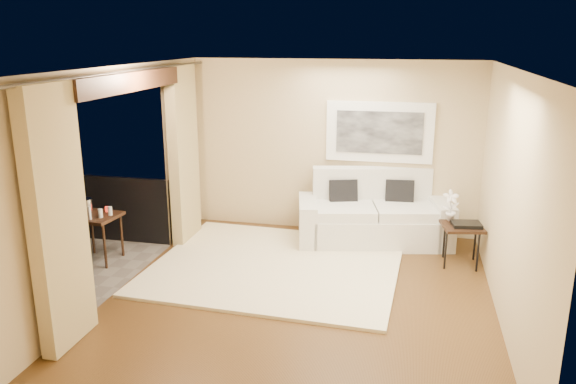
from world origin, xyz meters
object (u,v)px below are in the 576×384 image
(side_table, at_px, (462,229))
(bistro_table, at_px, (97,221))
(orchid, at_px, (451,206))
(sofa, at_px, (373,217))
(balcony_chair_far, at_px, (58,226))
(balcony_chair_near, at_px, (33,249))
(ice_bucket, at_px, (86,206))

(side_table, bearing_deg, bistro_table, -169.00)
(orchid, relative_size, bistro_table, 0.66)
(sofa, height_order, orchid, sofa)
(balcony_chair_far, xyz_separation_m, balcony_chair_near, (0.27, -0.89, 0.04))
(side_table, xyz_separation_m, orchid, (-0.16, 0.17, 0.28))
(balcony_chair_far, bearing_deg, balcony_chair_near, 123.77)
(sofa, relative_size, orchid, 5.50)
(sofa, xyz_separation_m, side_table, (1.24, -0.68, 0.12))
(bistro_table, bearing_deg, orchid, 13.26)
(bistro_table, height_order, ice_bucket, ice_bucket)
(ice_bucket, bearing_deg, bistro_table, -19.88)
(sofa, distance_m, balcony_chair_far, 4.53)
(orchid, distance_m, bistro_table, 4.88)
(side_table, distance_m, ice_bucket, 5.17)
(bistro_table, bearing_deg, sofa, 23.98)
(bistro_table, xyz_separation_m, balcony_chair_far, (-0.50, -0.14, -0.07))
(sofa, height_order, balcony_chair_near, sofa)
(side_table, relative_size, balcony_chair_far, 0.68)
(sofa, height_order, balcony_chair_far, sofa)
(ice_bucket, bearing_deg, orchid, 12.05)
(orchid, xyz_separation_m, bistro_table, (-4.75, -1.12, -0.20))
(sofa, xyz_separation_m, balcony_chair_far, (-4.16, -1.77, 0.13))
(ice_bucket, bearing_deg, balcony_chair_far, -146.46)
(sofa, distance_m, side_table, 1.42)
(balcony_chair_near, bearing_deg, sofa, 24.51)
(sofa, bearing_deg, balcony_chair_far, -168.93)
(sofa, xyz_separation_m, ice_bucket, (-3.85, -1.56, 0.38))
(balcony_chair_far, xyz_separation_m, ice_bucket, (0.32, 0.21, 0.25))
(ice_bucket, bearing_deg, sofa, 22.11)
(side_table, height_order, bistro_table, bistro_table)
(balcony_chair_far, bearing_deg, bistro_table, -146.92)
(bistro_table, distance_m, balcony_chair_near, 1.06)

